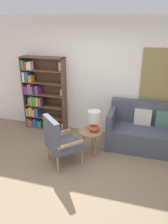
# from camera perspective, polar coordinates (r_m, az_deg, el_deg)

# --- Properties ---
(ground_plane) EXTENTS (14.00, 14.00, 0.00)m
(ground_plane) POSITION_cam_1_polar(r_m,az_deg,el_deg) (3.97, -5.71, -17.46)
(ground_plane) COLOR #847056
(wall_back) EXTENTS (6.40, 0.08, 2.70)m
(wall_back) POSITION_cam_1_polar(r_m,az_deg,el_deg) (5.12, 2.45, 8.94)
(wall_back) COLOR white
(wall_back) RESTS_ON ground_plane
(bookshelf) EXTENTS (1.06, 0.30, 1.80)m
(bookshelf) POSITION_cam_1_polar(r_m,az_deg,el_deg) (5.55, -11.45, 4.22)
(bookshelf) COLOR brown
(bookshelf) RESTS_ON ground_plane
(armchair) EXTENTS (0.80, 0.81, 0.98)m
(armchair) POSITION_cam_1_polar(r_m,az_deg,el_deg) (4.09, -6.77, -7.05)
(armchair) COLOR tan
(armchair) RESTS_ON ground_plane
(couch) EXTENTS (1.86, 0.83, 0.95)m
(couch) POSITION_cam_1_polar(r_m,az_deg,el_deg) (4.92, 17.33, -5.04)
(couch) COLOR #474C56
(couch) RESTS_ON ground_plane
(side_table) EXTENTS (0.47, 0.47, 0.52)m
(side_table) POSITION_cam_1_polar(r_m,az_deg,el_deg) (4.42, 1.74, -5.76)
(side_table) COLOR #99704C
(side_table) RESTS_ON ground_plane
(table_lamp) EXTENTS (0.25, 0.25, 0.43)m
(table_lamp) POSITION_cam_1_polar(r_m,az_deg,el_deg) (4.29, 2.60, -2.12)
(table_lamp) COLOR #C65128
(table_lamp) RESTS_ON side_table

